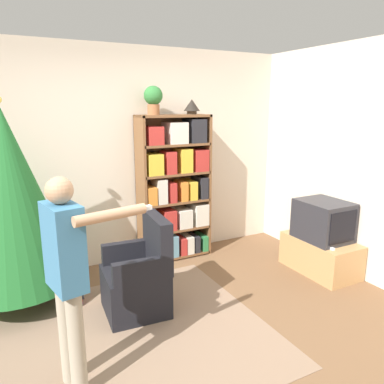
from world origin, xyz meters
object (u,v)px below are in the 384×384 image
at_px(armchair, 139,279).
at_px(potted_plant, 153,98).
at_px(bookshelf, 175,190).
at_px(television, 323,220).
at_px(standing_person, 67,270).
at_px(table_lamp, 192,106).
at_px(christmas_tree, 9,197).

bearing_deg(armchair, potted_plant, 154.25).
xyz_separation_m(bookshelf, television, (1.32, -1.20, -0.26)).
bearing_deg(television, standing_person, -168.79).
xyz_separation_m(television, potted_plant, (-1.58, 1.21, 1.37)).
xyz_separation_m(potted_plant, table_lamp, (0.50, -0.00, -0.09)).
bearing_deg(potted_plant, christmas_tree, -168.70).
bearing_deg(television, armchair, 175.84).
relative_size(television, table_lamp, 2.85).
height_order(bookshelf, christmas_tree, christmas_tree).
distance_m(television, table_lamp, 2.06).
xyz_separation_m(christmas_tree, table_lamp, (2.11, 0.32, 0.83)).
height_order(television, christmas_tree, christmas_tree).
height_order(television, armchair, armchair).
bearing_deg(christmas_tree, table_lamp, 8.67).
distance_m(bookshelf, standing_person, 2.38).
bearing_deg(television, bookshelf, 137.77).
relative_size(bookshelf, armchair, 1.96).
relative_size(television, potted_plant, 1.73).
distance_m(armchair, standing_person, 1.18).
relative_size(bookshelf, christmas_tree, 0.90).
distance_m(christmas_tree, armchair, 1.45).
distance_m(television, standing_person, 2.98).
bearing_deg(standing_person, armchair, 123.87).
distance_m(christmas_tree, table_lamp, 2.29).
bearing_deg(standing_person, christmas_tree, 179.48).
distance_m(television, potted_plant, 2.41).
relative_size(christmas_tree, armchair, 2.18).
bearing_deg(potted_plant, bookshelf, -1.63).
distance_m(standing_person, table_lamp, 2.76).
height_order(christmas_tree, standing_person, christmas_tree).
relative_size(armchair, table_lamp, 4.60).
height_order(christmas_tree, armchair, christmas_tree).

